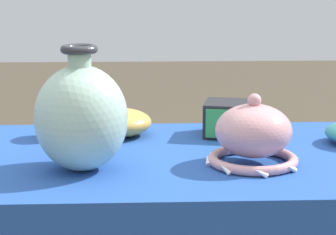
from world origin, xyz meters
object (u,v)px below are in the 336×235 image
at_px(bowl_shallow_ochre, 119,122).
at_px(cup_wide_slate, 59,122).
at_px(vase_tall_bulbous, 81,117).
at_px(mosaic_tile_box, 232,119).
at_px(vase_dome_bell, 253,137).

distance_m(bowl_shallow_ochre, cup_wide_slate, 0.15).
distance_m(vase_tall_bulbous, bowl_shallow_ochre, 0.32).
bearing_deg(mosaic_tile_box, bowl_shallow_ochre, -170.03).
bearing_deg(cup_wide_slate, vase_tall_bulbous, -73.84).
xyz_separation_m(vase_tall_bulbous, bowl_shallow_ochre, (0.07, 0.30, -0.08)).
bearing_deg(cup_wide_slate, vase_dome_bell, -30.02).
bearing_deg(cup_wide_slate, mosaic_tile_box, 0.00).
bearing_deg(mosaic_tile_box, vase_tall_bulbous, -129.21).
xyz_separation_m(vase_dome_bell, mosaic_tile_box, (-0.01, 0.26, -0.02)).
bearing_deg(mosaic_tile_box, cup_wide_slate, -167.55).
bearing_deg(cup_wide_slate, bowl_shallow_ochre, 4.71).
xyz_separation_m(mosaic_tile_box, cup_wide_slate, (-0.44, -0.00, -0.00)).
distance_m(vase_tall_bulbous, cup_wide_slate, 0.31).
xyz_separation_m(vase_tall_bulbous, cup_wide_slate, (-0.08, 0.29, -0.08)).
relative_size(vase_tall_bulbous, cup_wide_slate, 2.86).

